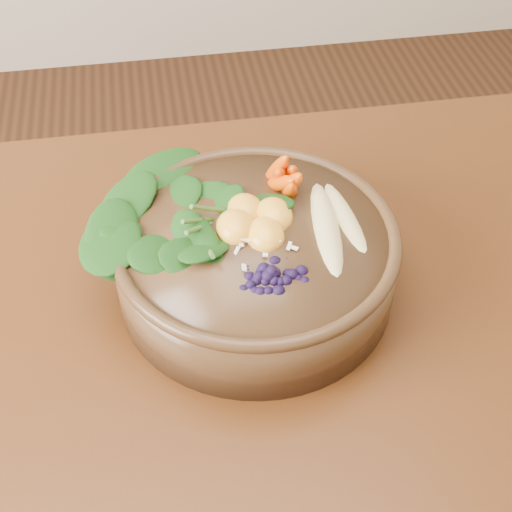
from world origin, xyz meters
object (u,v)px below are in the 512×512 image
at_px(banana_halves, 337,212).
at_px(mandarin_cluster, 255,211).
at_px(blueberry_pile, 271,262).
at_px(kale_heap, 203,185).
at_px(carrot_cluster, 291,151).
at_px(stoneware_bowl, 256,262).
at_px(dining_table, 117,413).

distance_m(banana_halves, mandarin_cluster, 0.09).
bearing_deg(blueberry_pile, kale_heap, 112.65).
xyz_separation_m(carrot_cluster, blueberry_pile, (-0.05, -0.16, -0.02)).
xyz_separation_m(kale_heap, banana_halves, (0.15, -0.06, -0.01)).
xyz_separation_m(stoneware_bowl, mandarin_cluster, (0.00, 0.02, 0.06)).
xyz_separation_m(stoneware_bowl, kale_heap, (-0.05, 0.07, 0.07)).
bearing_deg(carrot_cluster, mandarin_cluster, -129.81).
distance_m(carrot_cluster, blueberry_pile, 0.17).
height_order(dining_table, stoneware_bowl, stoneware_bowl).
distance_m(dining_table, carrot_cluster, 0.38).
xyz_separation_m(kale_heap, blueberry_pile, (0.06, -0.14, -0.00)).
relative_size(dining_table, carrot_cluster, 17.59).
height_order(kale_heap, carrot_cluster, carrot_cluster).
relative_size(kale_heap, blueberry_pile, 1.42).
height_order(stoneware_bowl, banana_halves, banana_halves).
bearing_deg(mandarin_cluster, kale_heap, 139.07).
height_order(dining_table, kale_heap, kale_heap).
bearing_deg(carrot_cluster, blueberry_pile, -109.55).
relative_size(dining_table, stoneware_bowl, 4.85).
height_order(banana_halves, blueberry_pile, blueberry_pile).
relative_size(kale_heap, mandarin_cluster, 2.07).
height_order(kale_heap, banana_halves, kale_heap).
relative_size(banana_halves, mandarin_cluster, 1.79).
xyz_separation_m(kale_heap, carrot_cluster, (0.11, 0.02, 0.02)).
distance_m(stoneware_bowl, mandarin_cluster, 0.07).
bearing_deg(blueberry_pile, carrot_cluster, 71.30).
bearing_deg(carrot_cluster, dining_table, -144.39).
bearing_deg(banana_halves, blueberry_pile, -141.51).
xyz_separation_m(stoneware_bowl, blueberry_pile, (0.00, -0.07, 0.07)).
bearing_deg(blueberry_pile, banana_halves, 39.34).
relative_size(carrot_cluster, mandarin_cluster, 0.87).
height_order(carrot_cluster, blueberry_pile, carrot_cluster).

